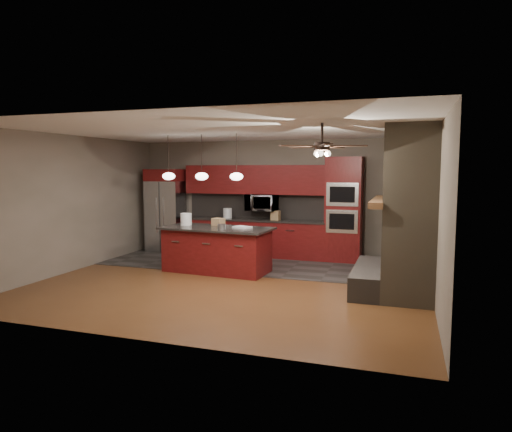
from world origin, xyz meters
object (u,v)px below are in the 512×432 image
at_px(refrigerator, 167,210).
at_px(counter_bucket, 228,213).
at_px(kitchen_island, 217,249).
at_px(microwave, 262,203).
at_px(white_bucket, 186,219).
at_px(cardboard_box, 218,222).
at_px(oven_tower, 344,210).
at_px(paint_can, 222,227).
at_px(paint_tray, 242,227).
at_px(counter_box, 276,215).

distance_m(refrigerator, counter_bucket, 1.65).
bearing_deg(kitchen_island, counter_bucket, 109.37).
distance_m(microwave, white_bucket, 2.14).
bearing_deg(white_bucket, cardboard_box, 10.78).
distance_m(oven_tower, microwave, 1.98).
xyz_separation_m(paint_can, counter_bucket, (-0.75, 2.19, 0.05)).
bearing_deg(counter_bucket, white_bucket, -97.88).
bearing_deg(paint_tray, cardboard_box, -173.53).
relative_size(kitchen_island, counter_bucket, 9.55).
height_order(refrigerator, cardboard_box, refrigerator).
xyz_separation_m(cardboard_box, counter_bucket, (-0.44, 1.63, 0.02)).
height_order(oven_tower, kitchen_island, oven_tower).
distance_m(kitchen_island, white_bucket, 0.97).
relative_size(refrigerator, paint_can, 12.94).
bearing_deg(cardboard_box, counter_bucket, 126.85).
distance_m(paint_can, paint_tray, 0.47).
relative_size(white_bucket, paint_tray, 0.73).
xyz_separation_m(white_bucket, cardboard_box, (0.69, 0.13, -0.05)).
distance_m(kitchen_island, paint_can, 0.63).
bearing_deg(microwave, paint_tray, -84.45).
height_order(refrigerator, paint_can, refrigerator).
xyz_separation_m(white_bucket, paint_tray, (1.30, -0.08, -0.11)).
xyz_separation_m(white_bucket, paint_can, (0.99, -0.43, -0.07)).
xyz_separation_m(microwave, refrigerator, (-2.52, -0.13, -0.25)).
bearing_deg(paint_tray, counter_box, 108.76).
bearing_deg(paint_can, cardboard_box, 118.91).
relative_size(oven_tower, microwave, 3.25).
bearing_deg(paint_can, microwave, 86.92).
xyz_separation_m(kitchen_island, paint_can, (0.23, -0.29, 0.51)).
bearing_deg(paint_tray, counter_bucket, 144.90).
bearing_deg(paint_tray, oven_tower, 70.65).
bearing_deg(counter_box, paint_tray, -88.27).
distance_m(kitchen_island, paint_tray, 0.72).
bearing_deg(paint_tray, microwave, 120.60).
bearing_deg(microwave, refrigerator, -177.02).
distance_m(microwave, kitchen_island, 2.15).
xyz_separation_m(oven_tower, paint_can, (-2.10, -2.18, -0.22)).
relative_size(microwave, cardboard_box, 2.96).
bearing_deg(counter_box, cardboard_box, -109.09).
height_order(kitchen_island, counter_box, counter_box).
height_order(cardboard_box, counter_bucket, counter_bucket).
bearing_deg(oven_tower, counter_box, -178.47).
bearing_deg(paint_tray, refrigerator, 172.04).
xyz_separation_m(oven_tower, refrigerator, (-4.49, -0.07, -0.14)).
bearing_deg(counter_box, counter_bucket, -174.27).
distance_m(oven_tower, kitchen_island, 3.09).
bearing_deg(counter_bucket, cardboard_box, -74.85).
relative_size(white_bucket, counter_bucket, 1.04).
distance_m(cardboard_box, counter_box, 1.78).
xyz_separation_m(microwave, paint_tray, (0.18, -1.89, -0.36)).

